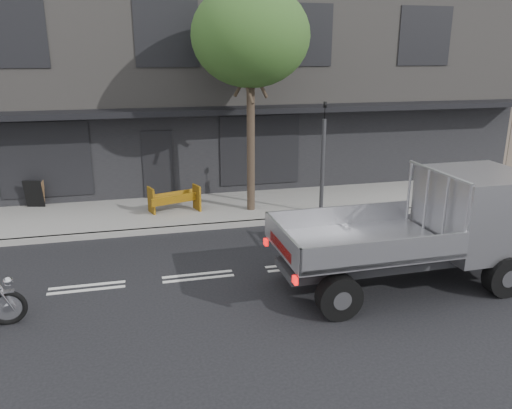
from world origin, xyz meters
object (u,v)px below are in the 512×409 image
object	(u,v)px
street_tree	(250,37)
sandwich_board	(34,194)
flatbed_ute	(456,217)
construction_barrier	(175,200)
traffic_light_pole	(323,165)

from	to	relation	value
street_tree	sandwich_board	size ratio (longest dim) A/B	7.53
flatbed_ute	construction_barrier	xyz separation A→B (m)	(-5.60, 5.72, -0.88)
street_tree	construction_barrier	size ratio (longest dim) A/B	4.54
flatbed_ute	construction_barrier	world-z (taller)	flatbed_ute
traffic_light_pole	sandwich_board	distance (m)	9.05
flatbed_ute	sandwich_board	distance (m)	12.35
traffic_light_pole	sandwich_board	world-z (taller)	traffic_light_pole
traffic_light_pole	construction_barrier	world-z (taller)	traffic_light_pole
flatbed_ute	construction_barrier	bearing A→B (deg)	133.31
traffic_light_pole	sandwich_board	xyz separation A→B (m)	(-8.60, 2.62, -1.05)
street_tree	sandwich_board	xyz separation A→B (m)	(-6.60, 1.77, -4.68)
sandwich_board	traffic_light_pole	bearing A→B (deg)	-4.25
traffic_light_pole	sandwich_board	bearing A→B (deg)	163.05
street_tree	traffic_light_pole	world-z (taller)	street_tree
sandwich_board	flatbed_ute	bearing A→B (deg)	-24.14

